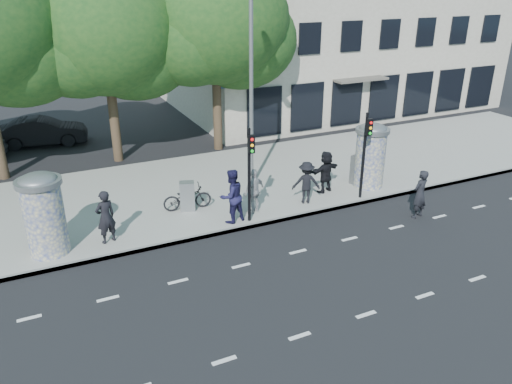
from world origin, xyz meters
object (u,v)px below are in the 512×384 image
traffic_pole_far (365,147)px  cabinet_left (187,196)px  street_lamp (252,73)px  ped_f (326,172)px  ped_e (254,191)px  ped_b (106,217)px  car_mid (42,131)px  cabinet_right (358,169)px  traffic_pole_near (250,166)px  ad_column_right (370,154)px  bicycle (187,197)px  ad_column_left (44,212)px  ped_c (232,196)px  ped_d (306,182)px  man_road (420,194)px

traffic_pole_far → cabinet_left: 6.93m
street_lamp → ped_f: 4.82m
ped_e → ped_f: 3.44m
ped_b → car_mid: 12.49m
cabinet_right → car_mid: size_ratio=0.28×
traffic_pole_near → street_lamp: (1.40, 2.84, 2.56)m
ped_b → ped_e: bearing=161.0°
ped_b → ped_e: ped_b is taller
ad_column_right → traffic_pole_far: bearing=-137.8°
ped_e → bicycle: (-2.15, 1.29, -0.37)m
ad_column_left → ad_column_right: bearing=0.9°
ped_f → ped_c: bearing=-1.6°
traffic_pole_far → cabinet_right: bearing=59.7°
ped_d → cabinet_left: ped_d is taller
man_road → ped_e: bearing=-40.3°
ped_d → bicycle: size_ratio=0.92×
man_road → car_mid: bearing=-66.1°
ped_e → man_road: (5.39, -2.65, -0.08)m
traffic_pole_near → cabinet_left: 2.92m
cabinet_left → ped_f: bearing=11.3°
ped_b → ped_c: size_ratio=0.93×
traffic_pole_far → cabinet_left: bearing=164.3°
ad_column_right → ped_e: (-5.35, -0.29, -0.54)m
traffic_pole_near → ped_b: size_ratio=1.88×
bicycle → car_mid: 11.93m
ped_c → cabinet_left: size_ratio=1.75×
ped_d → ped_e: bearing=21.9°
ad_column_right → car_mid: size_ratio=0.60×
ped_b → bicycle: bearing=-176.6°
ad_column_left → ped_b: ad_column_left is taller
man_road → cabinet_right: man_road is taller
ped_d → ped_b: bearing=23.2°
ad_column_left → traffic_pole_far: 11.44m
ped_c → ad_column_right: bearing=171.8°
bicycle → ad_column_right: bearing=-91.0°
car_mid → ped_b: bearing=-166.1°
ped_f → traffic_pole_far: bearing=116.7°
ped_b → cabinet_left: bearing=-177.7°
ped_e → man_road: ped_e is taller
traffic_pole_near → man_road: traffic_pole_near is taller
ad_column_left → ped_f: (10.45, 0.44, -0.54)m
traffic_pole_far → ped_b: traffic_pole_far is taller
ad_column_right → ped_d: (-3.20, -0.35, -0.56)m
traffic_pole_far → ped_e: (-4.35, 0.62, -1.24)m
traffic_pole_near → traffic_pole_far: (4.80, 0.00, 0.00)m
ped_f → ped_e: bearing=-4.1°
car_mid → ad_column_right: bearing=-127.2°
street_lamp → traffic_pole_far: bearing=-39.9°
traffic_pole_near → ad_column_left: bearing=173.9°
ad_column_right → man_road: 3.00m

